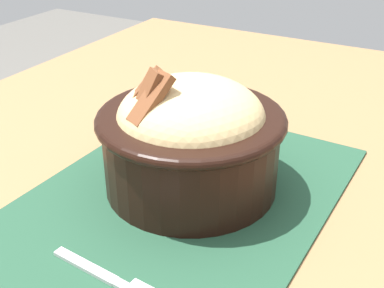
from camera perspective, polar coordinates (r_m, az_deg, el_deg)
table at (r=0.54m, az=-3.00°, el=-14.33°), size 1.28×0.85×0.75m
placemat at (r=0.50m, az=-2.11°, el=-6.89°), size 0.43×0.30×0.00m
bowl at (r=0.50m, az=-0.02°, el=0.93°), size 0.20×0.20×0.14m
fork at (r=0.42m, az=-8.38°, el=-15.61°), size 0.03×0.13×0.00m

